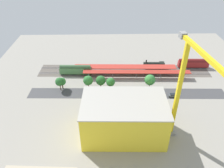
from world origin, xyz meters
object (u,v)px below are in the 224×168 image
object	(u,v)px
street_tree_0	(60,82)
street_tree_5	(150,80)
parked_car_0	(173,95)
freight_coach_far	(75,69)
locomotive	(155,65)
street_tree_2	(88,81)
passenger_coach	(193,63)
tower_crane	(183,87)
parked_car_4	(120,96)
parked_car_5	(107,96)
street_tree_4	(101,80)
box_truck_1	(137,103)
construction_building	(124,118)
traffic_light	(86,81)
parked_car_2	(145,96)
street_tree_3	(62,82)
street_tree_1	(111,82)
platform_canopy_near	(137,72)
platform_canopy_far	(125,67)
parked_car_1	(159,96)
box_truck_2	(125,107)
box_truck_0	(115,106)
parked_car_3	(133,96)

from	to	relation	value
street_tree_0	street_tree_5	xyz separation A→B (m)	(-46.66, -0.32, 0.21)
parked_car_0	freight_coach_far	bearing A→B (deg)	-24.37
locomotive	street_tree_2	world-z (taller)	street_tree_2
passenger_coach	freight_coach_far	size ratio (longest dim) A/B	1.01
freight_coach_far	tower_crane	bearing A→B (deg)	131.38
freight_coach_far	street_tree_0	xyz separation A→B (m)	(6.18, 15.60, 1.77)
locomotive	passenger_coach	size ratio (longest dim) A/B	0.76
parked_car_4	parked_car_5	distance (m)	6.44
street_tree_4	parked_car_4	bearing A→B (deg)	136.37
street_tree_0	box_truck_1	bearing A→B (deg)	159.59
passenger_coach	parked_car_5	distance (m)	60.29
parked_car_0	construction_building	bearing A→B (deg)	42.14
street_tree_4	traffic_light	world-z (taller)	traffic_light
parked_car_2	street_tree_4	bearing A→B (deg)	-23.39
freight_coach_far	street_tree_2	distance (m)	17.61
parked_car_2	street_tree_3	size ratio (longest dim) A/B	0.76
box_truck_1	street_tree_1	bearing A→B (deg)	-49.95
locomotive	parked_car_4	world-z (taller)	locomotive
platform_canopy_near	street_tree_5	size ratio (longest dim) A/B	7.64
platform_canopy_far	tower_crane	bearing A→B (deg)	106.62
parked_car_0	street_tree_0	size ratio (longest dim) A/B	0.60
parked_car_1	street_tree_5	world-z (taller)	street_tree_5
box_truck_1	box_truck_2	size ratio (longest dim) A/B	1.08
freight_coach_far	box_truck_0	xyz separation A→B (m)	(-21.73, 31.71, -1.37)
street_tree_0	construction_building	bearing A→B (deg)	134.66
parked_car_2	traffic_light	size ratio (longest dim) A/B	0.65
passenger_coach	parked_car_2	xyz separation A→B (m)	(33.52, 29.88, -2.23)
platform_canopy_near	tower_crane	bearing A→B (deg)	101.37
parked_car_4	street_tree_0	size ratio (longest dim) A/B	0.57
parked_car_4	street_tree_4	size ratio (longest dim) A/B	0.59
passenger_coach	parked_car_2	distance (m)	44.96
parked_car_1	parked_car_5	size ratio (longest dim) A/B	1.00
street_tree_3	street_tree_1	bearing A→B (deg)	177.08
platform_canopy_far	street_tree_4	size ratio (longest dim) A/B	8.60
parked_car_4	box_truck_1	world-z (taller)	box_truck_1
passenger_coach	traffic_light	size ratio (longest dim) A/B	2.57
box_truck_2	street_tree_3	size ratio (longest dim) A/B	1.34
passenger_coach	parked_car_0	world-z (taller)	passenger_coach
construction_building	street_tree_2	world-z (taller)	construction_building
street_tree_2	street_tree_0	bearing A→B (deg)	1.15
parked_car_0	locomotive	bearing A→B (deg)	-83.17
street_tree_3	locomotive	bearing A→B (deg)	-158.79
locomotive	street_tree_0	bearing A→B (deg)	22.14
tower_crane	street_tree_5	world-z (taller)	tower_crane
platform_canopy_near	traffic_light	distance (m)	29.59
parked_car_5	freight_coach_far	bearing A→B (deg)	-51.78
street_tree_1	street_tree_3	distance (m)	25.36
locomotive	parked_car_4	size ratio (longest dim) A/B	3.48
parked_car_3	box_truck_2	world-z (taller)	box_truck_2
construction_building	street_tree_0	world-z (taller)	construction_building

